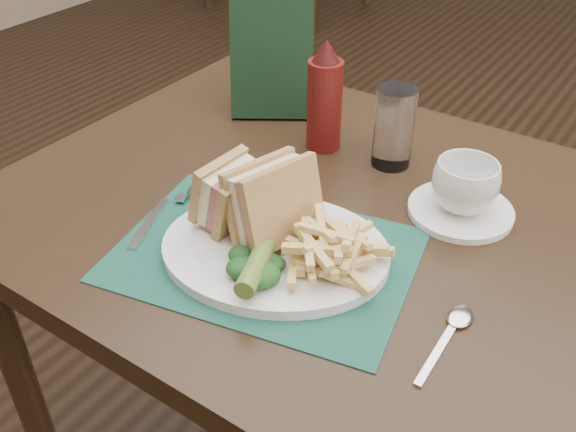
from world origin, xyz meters
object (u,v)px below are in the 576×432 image
object	(u,v)px
plate	(275,250)
drinking_glass	(394,127)
sandwich_half_a	(218,188)
coffee_cup	(465,186)
table_main	(305,368)
placemat	(264,255)
sandwich_half_b	(264,194)
check_presenter	(272,50)
saucer	(460,211)
ketchup_bottle	(325,95)

from	to	relation	value
plate	drinking_glass	size ratio (longest dim) A/B	2.31
sandwich_half_a	coffee_cup	size ratio (longest dim) A/B	0.99
table_main	placemat	size ratio (longest dim) A/B	2.35
placemat	plate	bearing A→B (deg)	30.85
table_main	plate	xyz separation A→B (m)	(0.04, -0.14, 0.38)
sandwich_half_b	coffee_cup	distance (m)	0.29
check_presenter	saucer	bearing A→B (deg)	-49.19
coffee_cup	sandwich_half_a	bearing A→B (deg)	-140.53
sandwich_half_a	saucer	world-z (taller)	sandwich_half_a
placemat	saucer	world-z (taller)	saucer
sandwich_half_a	check_presenter	world-z (taller)	check_presenter
sandwich_half_a	saucer	xyz separation A→B (m)	(0.26, 0.22, -0.06)
placemat	ketchup_bottle	bearing A→B (deg)	107.13
plate	coffee_cup	xyz separation A→B (m)	(0.16, 0.23, 0.04)
placemat	check_presenter	size ratio (longest dim) A/B	1.60
plate	sandwich_half_a	distance (m)	0.11
coffee_cup	placemat	bearing A→B (deg)	-126.72
placemat	coffee_cup	world-z (taller)	coffee_cup
placemat	check_presenter	distance (m)	0.44
sandwich_half_b	table_main	bearing A→B (deg)	108.53
plate	sandwich_half_a	size ratio (longest dim) A/B	3.23
sandwich_half_b	ketchup_bottle	size ratio (longest dim) A/B	0.61
placemat	ketchup_bottle	world-z (taller)	ketchup_bottle
sandwich_half_b	plate	bearing A→B (deg)	-17.70
saucer	ketchup_bottle	xyz separation A→B (m)	(-0.27, 0.06, 0.09)
placemat	drinking_glass	bearing A→B (deg)	84.51
table_main	coffee_cup	size ratio (longest dim) A/B	9.62
table_main	plate	world-z (taller)	plate
placemat	coffee_cup	xyz separation A→B (m)	(0.18, 0.24, 0.05)
sandwich_half_a	ketchup_bottle	xyz separation A→B (m)	(-0.00, 0.27, 0.03)
sandwich_half_a	placemat	bearing A→B (deg)	-8.76
table_main	saucer	bearing A→B (deg)	24.21
placemat	check_presenter	xyz separation A→B (m)	(-0.24, 0.36, 0.12)
plate	check_presenter	bearing A→B (deg)	104.90
coffee_cup	ketchup_bottle	size ratio (longest dim) A/B	0.50
table_main	placemat	distance (m)	0.40
sandwich_half_a	sandwich_half_b	bearing A→B (deg)	12.28
plate	sandwich_half_a	xyz separation A→B (m)	(-0.10, 0.01, 0.06)
plate	check_presenter	distance (m)	0.44
table_main	saucer	world-z (taller)	saucer
coffee_cup	table_main	bearing A→B (deg)	-155.79
coffee_cup	saucer	bearing A→B (deg)	0.00
ketchup_bottle	check_presenter	world-z (taller)	check_presenter
sandwich_half_b	check_presenter	xyz separation A→B (m)	(-0.22, 0.33, 0.04)
table_main	plate	distance (m)	0.41
table_main	check_presenter	bearing A→B (deg)	135.58
saucer	sandwich_half_a	bearing A→B (deg)	-140.53
placemat	saucer	distance (m)	0.29
saucer	coffee_cup	size ratio (longest dim) A/B	1.60
plate	check_presenter	world-z (taller)	check_presenter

